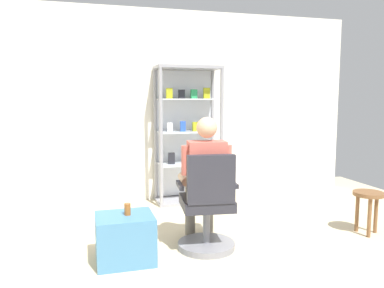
% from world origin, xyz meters
% --- Properties ---
extents(back_wall, '(6.00, 0.10, 2.70)m').
position_xyz_m(back_wall, '(0.00, 3.00, 1.35)').
color(back_wall, silver).
rests_on(back_wall, ground).
extents(display_cabinet_main, '(0.90, 0.45, 1.90)m').
position_xyz_m(display_cabinet_main, '(0.40, 2.76, 0.97)').
color(display_cabinet_main, gray).
rests_on(display_cabinet_main, ground).
extents(office_chair, '(0.59, 0.56, 0.96)m').
position_xyz_m(office_chair, '(0.12, 0.95, 0.39)').
color(office_chair, slate).
rests_on(office_chair, ground).
extents(seated_shopkeeper, '(0.52, 0.59, 1.29)m').
position_xyz_m(seated_shopkeeper, '(0.14, 1.11, 0.71)').
color(seated_shopkeeper, slate).
rests_on(seated_shopkeeper, ground).
extents(storage_crate, '(0.51, 0.45, 0.43)m').
position_xyz_m(storage_crate, '(-0.67, 0.91, 0.21)').
color(storage_crate, teal).
rests_on(storage_crate, ground).
extents(tea_glass, '(0.06, 0.06, 0.11)m').
position_xyz_m(tea_glass, '(-0.65, 0.91, 0.48)').
color(tea_glass, brown).
rests_on(tea_glass, storage_crate).
extents(wooden_stool, '(0.32, 0.32, 0.46)m').
position_xyz_m(wooden_stool, '(1.93, 0.92, 0.37)').
color(wooden_stool, brown).
rests_on(wooden_stool, ground).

